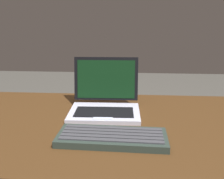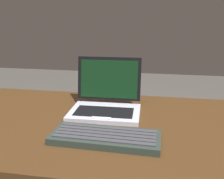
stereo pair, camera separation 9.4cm
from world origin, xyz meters
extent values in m
cube|color=#402812|center=(0.00, 0.00, 0.71)|extent=(1.68, 0.68, 0.03)
cube|color=#B2B2C6|center=(-0.02, 0.07, 0.74)|extent=(0.28, 0.20, 0.02)
cube|color=black|center=(-0.01, 0.06, 0.75)|extent=(0.23, 0.11, 0.00)
cube|color=#B2B8D2|center=(-0.01, 0.00, 0.75)|extent=(0.07, 0.03, 0.00)
cube|color=black|center=(-0.02, 0.18, 0.85)|extent=(0.27, 0.05, 0.18)
cube|color=black|center=(-0.02, 0.18, 0.85)|extent=(0.24, 0.04, 0.16)
cube|color=yellow|center=(-0.02, 0.18, 0.84)|extent=(0.23, 0.01, 0.01)
cube|color=#27322C|center=(0.03, -0.14, 0.74)|extent=(0.34, 0.14, 0.02)
cube|color=#38383D|center=(0.03, -0.18, 0.75)|extent=(0.31, 0.02, 0.00)
cube|color=#38383D|center=(0.03, -0.16, 0.75)|extent=(0.31, 0.02, 0.00)
cube|color=#38383D|center=(0.03, -0.14, 0.75)|extent=(0.31, 0.02, 0.00)
cube|color=#38383D|center=(0.03, -0.11, 0.75)|extent=(0.31, 0.02, 0.00)
cube|color=#38383D|center=(0.03, -0.09, 0.75)|extent=(0.31, 0.02, 0.00)
camera|label=1|loc=(0.07, -0.83, 1.11)|focal=39.80mm
camera|label=2|loc=(0.17, -0.82, 1.11)|focal=39.80mm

